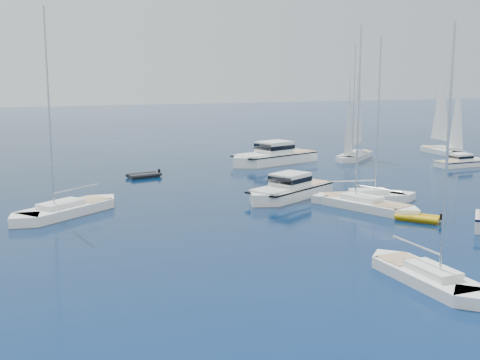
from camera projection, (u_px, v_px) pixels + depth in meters
The scene contains 12 objects.
ground at pixel (424, 313), 28.91m from camera, with size 400.00×400.00×0.00m, color navy.
motor_cruiser_centre at pixel (288, 198), 55.83m from camera, with size 3.38×11.05×2.90m, color silver, non-canonical shape.
motor_cruiser_far_r at pixel (462, 166), 74.87m from camera, with size 2.34×7.65×2.01m, color white, non-canonical shape.
motor_cruiser_distant at pixel (273, 163), 77.24m from camera, with size 4.15×13.56×3.56m, color white, non-canonical shape.
sailboat_fore at pixel (427, 283), 33.13m from camera, with size 2.53×9.72×14.28m, color white, non-canonical shape.
sailboat_mid_r at pixel (366, 209), 51.24m from camera, with size 2.78×10.67×15.69m, color white, non-canonical shape.
sailboat_mid_l at pixel (66, 215), 49.19m from camera, with size 2.98×11.47×16.86m, color white, non-canonical shape.
sailboat_centre at pixel (364, 201), 54.34m from camera, with size 2.64×10.17×14.95m, color white, non-canonical shape.
sailboat_sails_r at pixel (443, 154), 86.69m from camera, with size 2.67×10.28×15.11m, color silver, non-canonical shape.
sailboat_sails_far at pixel (354, 159), 81.41m from camera, with size 2.75×10.59×15.57m, color silver, non-canonical shape.
tender_yellow at pixel (418, 221), 47.10m from camera, with size 1.92×3.46×0.95m, color #C79A0B, non-canonical shape.
tender_grey_far at pixel (144, 177), 66.84m from camera, with size 2.06×3.78×0.95m, color black, non-canonical shape.
Camera 1 is at (-18.17, -22.28, 11.21)m, focal length 45.65 mm.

